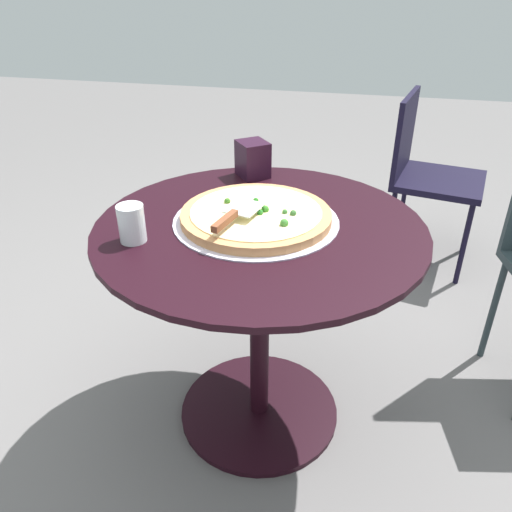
{
  "coord_description": "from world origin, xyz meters",
  "views": [
    {
      "loc": [
        -0.27,
        1.2,
        1.31
      ],
      "look_at": [
        0.02,
        -0.02,
        0.6
      ],
      "focal_mm": 35.52,
      "sensor_mm": 36.0,
      "label": 1
    }
  ],
  "objects_px": {
    "pizza_on_tray": "(256,216)",
    "drinking_cup": "(132,223)",
    "napkin_dispenser": "(253,159)",
    "patio_table": "(260,287)",
    "patio_chair_near": "(425,168)",
    "pizza_server": "(234,214)"
  },
  "relations": [
    {
      "from": "pizza_on_tray",
      "to": "drinking_cup",
      "type": "xyz_separation_m",
      "value": [
        0.28,
        0.18,
        0.03
      ]
    },
    {
      "from": "napkin_dispenser",
      "to": "patio_table",
      "type": "bearing_deg",
      "value": -22.23
    },
    {
      "from": "pizza_on_tray",
      "to": "drinking_cup",
      "type": "distance_m",
      "value": 0.33
    },
    {
      "from": "patio_chair_near",
      "to": "napkin_dispenser",
      "type": "bearing_deg",
      "value": 53.44
    },
    {
      "from": "patio_table",
      "to": "patio_chair_near",
      "type": "height_order",
      "value": "patio_chair_near"
    },
    {
      "from": "patio_table",
      "to": "pizza_on_tray",
      "type": "distance_m",
      "value": 0.22
    },
    {
      "from": "drinking_cup",
      "to": "patio_chair_near",
      "type": "bearing_deg",
      "value": -121.02
    },
    {
      "from": "pizza_on_tray",
      "to": "pizza_server",
      "type": "distance_m",
      "value": 0.1
    },
    {
      "from": "napkin_dispenser",
      "to": "patio_chair_near",
      "type": "distance_m",
      "value": 1.1
    },
    {
      "from": "napkin_dispenser",
      "to": "pizza_server",
      "type": "bearing_deg",
      "value": -31.78
    },
    {
      "from": "patio_chair_near",
      "to": "pizza_on_tray",
      "type": "bearing_deg",
      "value": 65.32
    },
    {
      "from": "pizza_on_tray",
      "to": "patio_chair_near",
      "type": "bearing_deg",
      "value": -114.68
    },
    {
      "from": "napkin_dispenser",
      "to": "patio_chair_near",
      "type": "bearing_deg",
      "value": 104.76
    },
    {
      "from": "patio_table",
      "to": "pizza_on_tray",
      "type": "xyz_separation_m",
      "value": [
        0.01,
        -0.02,
        0.22
      ]
    },
    {
      "from": "patio_table",
      "to": "napkin_dispenser",
      "type": "bearing_deg",
      "value": -73.55
    },
    {
      "from": "napkin_dispenser",
      "to": "pizza_on_tray",
      "type": "bearing_deg",
      "value": -23.77
    },
    {
      "from": "pizza_on_tray",
      "to": "patio_table",
      "type": "bearing_deg",
      "value": 129.99
    },
    {
      "from": "patio_table",
      "to": "pizza_on_tray",
      "type": "relative_size",
      "value": 1.98
    },
    {
      "from": "patio_table",
      "to": "pizza_server",
      "type": "xyz_separation_m",
      "value": [
        0.05,
        0.06,
        0.26
      ]
    },
    {
      "from": "pizza_server",
      "to": "drinking_cup",
      "type": "xyz_separation_m",
      "value": [
        0.24,
        0.1,
        -0.01
      ]
    },
    {
      "from": "patio_table",
      "to": "pizza_server",
      "type": "height_order",
      "value": "pizza_server"
    },
    {
      "from": "pizza_server",
      "to": "patio_chair_near",
      "type": "relative_size",
      "value": 0.26
    }
  ]
}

